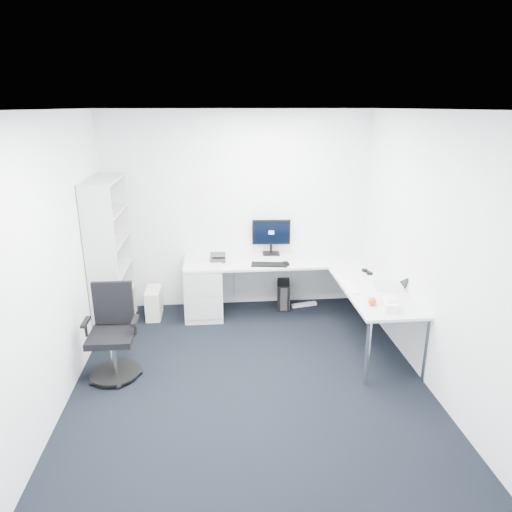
{
  "coord_description": "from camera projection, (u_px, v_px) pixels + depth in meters",
  "views": [
    {
      "loc": [
        -0.32,
        -4.02,
        2.73
      ],
      "look_at": [
        0.15,
        1.05,
        1.05
      ],
      "focal_mm": 32.0,
      "sensor_mm": 36.0,
      "label": 1
    }
  ],
  "objects": [
    {
      "name": "white_keyboard",
      "position": [
        350.0,
        287.0,
        5.22
      ],
      "size": [
        0.15,
        0.41,
        0.01
      ],
      "primitive_type": "cube",
      "rotation": [
        0.0,
        0.0,
        0.09
      ],
      "color": "white",
      "rests_on": "l_desk"
    },
    {
      "name": "black_keyboard",
      "position": [
        269.0,
        265.0,
        5.94
      ],
      "size": [
        0.48,
        0.23,
        0.02
      ],
      "primitive_type": "cube",
      "rotation": [
        0.0,
        0.0,
        -0.14
      ],
      "color": "black",
      "rests_on": "l_desk"
    },
    {
      "name": "laptop",
      "position": [
        386.0,
        276.0,
        5.21
      ],
      "size": [
        0.39,
        0.38,
        0.25
      ],
      "primitive_type": null,
      "rotation": [
        0.0,
        0.0,
        -0.12
      ],
      "color": "silver",
      "rests_on": "l_desk"
    },
    {
      "name": "drawer_pedestal",
      "position": [
        204.0,
        289.0,
        6.15
      ],
      "size": [
        0.5,
        0.62,
        0.77
      ],
      "primitive_type": "cube",
      "color": "silver",
      "rests_on": "ground"
    },
    {
      "name": "wall_left",
      "position": [
        51.0,
        267.0,
        4.11
      ],
      "size": [
        0.02,
        4.2,
        2.7
      ],
      "primitive_type": "cube",
      "color": "white",
      "rests_on": "ground"
    },
    {
      "name": "desk_phone",
      "position": [
        218.0,
        256.0,
        6.08
      ],
      "size": [
        0.21,
        0.21,
        0.14
      ],
      "primitive_type": null,
      "rotation": [
        0.0,
        0.0,
        -0.05
      ],
      "color": "#2D2D30",
      "rests_on": "l_desk"
    },
    {
      "name": "black_pc_tower",
      "position": [
        283.0,
        294.0,
        6.48
      ],
      "size": [
        0.23,
        0.41,
        0.38
      ],
      "primitive_type": "cube",
      "rotation": [
        0.0,
        0.0,
        -0.15
      ],
      "color": "black",
      "rests_on": "ground"
    },
    {
      "name": "wall_back",
      "position": [
        238.0,
        212.0,
        6.25
      ],
      "size": [
        3.6,
        0.02,
        2.7
      ],
      "primitive_type": "cube",
      "color": "white",
      "rests_on": "ground"
    },
    {
      "name": "power_strip",
      "position": [
        304.0,
        305.0,
        6.53
      ],
      "size": [
        0.37,
        0.14,
        0.04
      ],
      "primitive_type": "cube",
      "rotation": [
        0.0,
        0.0,
        0.21
      ],
      "color": "white",
      "rests_on": "ground"
    },
    {
      "name": "l_desk",
      "position": [
        284.0,
        296.0,
        5.94
      ],
      "size": [
        2.58,
        1.45,
        0.75
      ],
      "primitive_type": null,
      "color": "silver",
      "rests_on": "ground"
    },
    {
      "name": "bookshelf",
      "position": [
        110.0,
        257.0,
        5.61
      ],
      "size": [
        0.37,
        0.96,
        1.93
      ],
      "primitive_type": null,
      "color": "#B9BCBC",
      "rests_on": "ground"
    },
    {
      "name": "wall_front",
      "position": [
        284.0,
        396.0,
        2.28
      ],
      "size": [
        3.6,
        0.02,
        2.7
      ],
      "primitive_type": "cube",
      "color": "white",
      "rests_on": "ground"
    },
    {
      "name": "ceiling",
      "position": [
        250.0,
        110.0,
        3.84
      ],
      "size": [
        4.2,
        4.2,
        0.0
      ],
      "primitive_type": "plane",
      "color": "white"
    },
    {
      "name": "mouse",
      "position": [
        286.0,
        264.0,
        5.96
      ],
      "size": [
        0.07,
        0.11,
        0.03
      ],
      "primitive_type": "cube",
      "rotation": [
        0.0,
        0.0,
        0.08
      ],
      "color": "black",
      "rests_on": "l_desk"
    },
    {
      "name": "wall_right",
      "position": [
        435.0,
        255.0,
        4.42
      ],
      "size": [
        0.02,
        4.2,
        2.7
      ],
      "primitive_type": "cube",
      "color": "white",
      "rests_on": "ground"
    },
    {
      "name": "orange_fruit",
      "position": [
        372.0,
        301.0,
        4.74
      ],
      "size": [
        0.09,
        0.09,
        0.09
      ],
      "primitive_type": "sphere",
      "color": "#D84E13",
      "rests_on": "l_desk"
    },
    {
      "name": "task_chair",
      "position": [
        111.0,
        334.0,
        4.69
      ],
      "size": [
        0.56,
        0.56,
        0.99
      ],
      "primitive_type": null,
      "rotation": [
        0.0,
        0.0,
        -0.01
      ],
      "color": "black",
      "rests_on": "ground"
    },
    {
      "name": "headphones",
      "position": [
        367.0,
        271.0,
        5.67
      ],
      "size": [
        0.15,
        0.2,
        0.05
      ],
      "primitive_type": null,
      "rotation": [
        0.0,
        0.0,
        0.22
      ],
      "color": "black",
      "rests_on": "l_desk"
    },
    {
      "name": "monitor",
      "position": [
        271.0,
        237.0,
        6.31
      ],
      "size": [
        0.54,
        0.21,
        0.51
      ],
      "primitive_type": null,
      "rotation": [
        0.0,
        0.0,
        -0.07
      ],
      "color": "black",
      "rests_on": "l_desk"
    },
    {
      "name": "tissue_box",
      "position": [
        389.0,
        305.0,
        4.65
      ],
      "size": [
        0.16,
        0.26,
        0.09
      ],
      "primitive_type": "cube",
      "rotation": [
        0.0,
        0.0,
        -0.14
      ],
      "color": "white",
      "rests_on": "l_desk"
    },
    {
      "name": "ground",
      "position": [
        251.0,
        385.0,
        4.69
      ],
      "size": [
        4.2,
        4.2,
        0.0
      ],
      "primitive_type": "plane",
      "color": "black"
    },
    {
      "name": "beige_pc_tower",
      "position": [
        154.0,
        303.0,
        6.16
      ],
      "size": [
        0.19,
        0.42,
        0.4
      ],
      "primitive_type": "cube",
      "rotation": [
        0.0,
        0.0,
        -0.0
      ],
      "color": "beige",
      "rests_on": "ground"
    }
  ]
}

